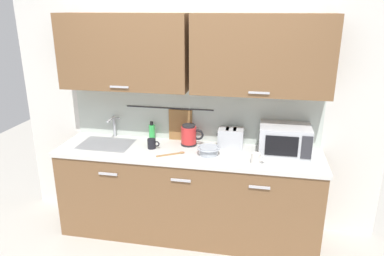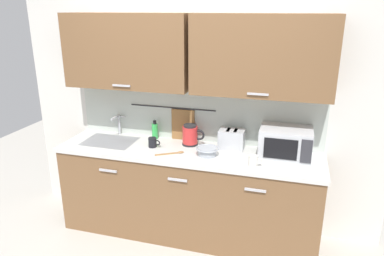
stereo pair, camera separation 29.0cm
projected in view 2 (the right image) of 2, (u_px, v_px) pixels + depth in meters
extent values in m
plane|color=#B7B2A8|center=(179.00, 249.00, 3.45)|extent=(8.00, 8.00, 0.00)
cube|color=brown|center=(188.00, 194.00, 3.59)|extent=(2.50, 0.60, 0.86)
cube|color=#B7B7BC|center=(108.00, 171.00, 3.38)|extent=(0.18, 0.02, 0.02)
cube|color=#B7B7BC|center=(178.00, 180.00, 3.20)|extent=(0.18, 0.02, 0.02)
cube|color=#B7B7BC|center=(255.00, 190.00, 3.02)|extent=(0.18, 0.02, 0.02)
cube|color=silver|center=(188.00, 152.00, 3.44)|extent=(2.53, 0.63, 0.04)
cube|color=#9EA0A5|center=(110.00, 145.00, 3.69)|extent=(0.52, 0.38, 0.09)
cube|color=silver|center=(197.00, 106.00, 3.63)|extent=(3.70, 0.06, 2.50)
cube|color=beige|center=(196.00, 115.00, 3.62)|extent=(2.50, 0.01, 0.55)
cube|color=brown|center=(128.00, 51.00, 3.44)|extent=(1.23, 0.33, 0.70)
cube|color=#B7B7BC|center=(121.00, 86.00, 3.38)|extent=(0.18, 0.01, 0.02)
cube|color=brown|center=(262.00, 56.00, 3.11)|extent=(1.23, 0.33, 0.70)
cube|color=#B7B7BC|center=(258.00, 94.00, 3.04)|extent=(0.18, 0.01, 0.02)
cylinder|color=#333338|center=(172.00, 108.00, 3.65)|extent=(0.90, 0.01, 0.01)
cube|color=olive|center=(183.00, 126.00, 3.68)|extent=(0.24, 0.02, 0.34)
cylinder|color=#B2B5BA|center=(119.00, 124.00, 3.85)|extent=(0.03, 0.03, 0.22)
cylinder|color=#B2B5BA|center=(115.00, 117.00, 3.74)|extent=(0.02, 0.16, 0.02)
cube|color=#B2B5BA|center=(122.00, 117.00, 3.81)|extent=(0.07, 0.02, 0.01)
cube|color=silver|center=(285.00, 143.00, 3.26)|extent=(0.46, 0.34, 0.27)
cube|color=black|center=(280.00, 149.00, 3.11)|extent=(0.29, 0.01, 0.18)
cube|color=#2D2D33|center=(306.00, 152.00, 3.05)|extent=(0.09, 0.01, 0.21)
cylinder|color=black|center=(190.00, 144.00, 3.58)|extent=(0.16, 0.16, 0.02)
cylinder|color=red|center=(190.00, 135.00, 3.55)|extent=(0.15, 0.15, 0.17)
cylinder|color=#262628|center=(190.00, 126.00, 3.52)|extent=(0.13, 0.13, 0.02)
torus|color=black|center=(199.00, 135.00, 3.52)|extent=(0.11, 0.02, 0.11)
cylinder|color=green|center=(155.00, 131.00, 3.72)|extent=(0.06, 0.06, 0.16)
cylinder|color=black|center=(155.00, 122.00, 3.69)|extent=(0.03, 0.03, 0.04)
cylinder|color=black|center=(152.00, 142.00, 3.51)|extent=(0.08, 0.08, 0.09)
torus|color=black|center=(157.00, 143.00, 3.49)|extent=(0.06, 0.01, 0.06)
cylinder|color=#A5ADB7|center=(207.00, 152.00, 3.31)|extent=(0.17, 0.17, 0.07)
torus|color=#A5ADB7|center=(207.00, 148.00, 3.30)|extent=(0.21, 0.21, 0.01)
cube|color=#B7BABF|center=(232.00, 139.00, 3.45)|extent=(0.24, 0.17, 0.19)
cube|color=black|center=(228.00, 130.00, 3.43)|extent=(0.03, 0.12, 0.01)
cube|color=black|center=(236.00, 131.00, 3.42)|extent=(0.03, 0.12, 0.01)
cube|color=black|center=(219.00, 135.00, 3.48)|extent=(0.02, 0.02, 0.02)
cylinder|color=silver|center=(253.00, 161.00, 3.09)|extent=(0.08, 0.08, 0.09)
torus|color=silver|center=(259.00, 161.00, 3.08)|extent=(0.06, 0.01, 0.06)
cube|color=#9E7042|center=(167.00, 154.00, 3.34)|extent=(0.20, 0.13, 0.01)
ellipsoid|color=#9E7042|center=(181.00, 152.00, 3.38)|extent=(0.07, 0.07, 0.01)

